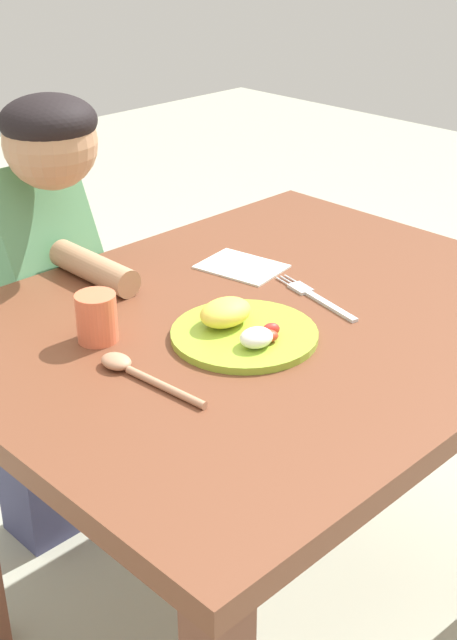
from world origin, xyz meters
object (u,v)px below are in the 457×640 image
object	(u,v)px
person	(46,320)
plate	(241,329)
fork	(316,297)
drinking_cup	(97,318)
spoon	(133,370)

from	to	relation	value
person	plate	bearing A→B (deg)	93.75
person	fork	bearing A→B (deg)	113.95
drinking_cup	fork	bearing A→B (deg)	-21.75
spoon	plate	bearing A→B (deg)	-103.44
spoon	drinking_cup	world-z (taller)	drinking_cup
fork	drinking_cup	distance (m)	0.41
plate	fork	world-z (taller)	plate
plate	fork	bearing A→B (deg)	2.86
plate	fork	size ratio (longest dim) A/B	1.11
drinking_cup	person	size ratio (longest dim) A/B	0.08
drinking_cup	spoon	bearing A→B (deg)	-103.62
plate	fork	xyz separation A→B (m)	(0.21, 0.01, -0.01)
drinking_cup	person	distance (m)	0.46
person	spoon	bearing A→B (deg)	71.93
fork	spoon	distance (m)	0.41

